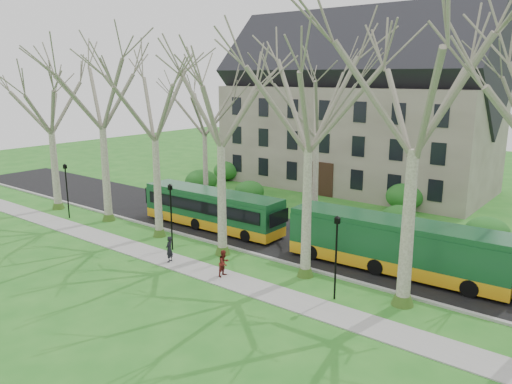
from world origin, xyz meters
TOP-DOWN VIEW (x-y plane):
  - ground at (0.00, 0.00)m, footprint 120.00×120.00m
  - sidewalk at (0.00, -2.50)m, footprint 70.00×2.00m
  - road at (0.00, 5.50)m, footprint 80.00×8.00m
  - curb at (0.00, 1.50)m, footprint 80.00×0.25m
  - building at (-6.00, 24.00)m, footprint 26.50×12.20m
  - tree_row_verge at (0.00, 0.30)m, footprint 49.00×7.00m
  - tree_row_far at (-1.33, 11.00)m, footprint 33.00×7.00m
  - lamp_row at (-0.00, -1.00)m, footprint 36.22×0.22m
  - hedges at (-4.67, 14.00)m, footprint 30.60×8.60m
  - bus_lead at (-7.15, 4.03)m, footprint 11.62×2.64m
  - bus_follow at (6.90, 4.34)m, footprint 12.68×3.14m
  - pedestrian_a at (-4.39, -2.70)m, footprint 0.55×0.68m
  - pedestrian_b at (-0.34, -2.30)m, footprint 0.60×0.75m

SIDE VIEW (x-z plane):
  - ground at x=0.00m, z-range 0.00..0.00m
  - sidewalk at x=0.00m, z-range 0.00..0.06m
  - road at x=0.00m, z-range 0.00..0.06m
  - curb at x=0.00m, z-range 0.00..0.14m
  - pedestrian_b at x=-0.34m, z-range 0.06..1.57m
  - pedestrian_a at x=-4.39m, z-range 0.06..1.67m
  - hedges at x=-4.67m, z-range 0.00..2.00m
  - bus_lead at x=-7.15m, z-range 0.06..2.95m
  - bus_follow at x=6.90m, z-range 0.06..3.21m
  - lamp_row at x=0.00m, z-range 0.42..4.72m
  - tree_row_far at x=-1.33m, z-range 0.00..12.00m
  - tree_row_verge at x=0.00m, z-range 0.00..14.00m
  - building at x=-6.00m, z-range 0.07..16.07m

